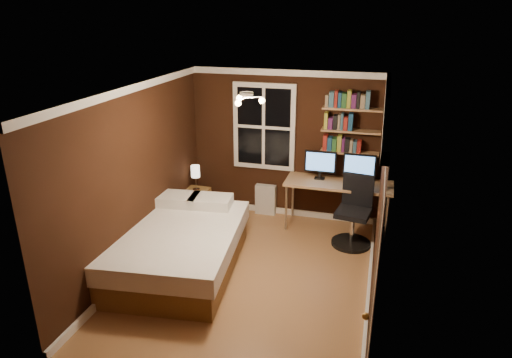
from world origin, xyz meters
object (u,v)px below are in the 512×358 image
(bed, at_px, (178,247))
(bedside_lamp, at_px, (196,178))
(monitor_left, at_px, (320,165))
(monitor_right, at_px, (359,168))
(radiator, at_px, (266,199))
(desk_lamp, at_px, (385,177))
(office_chair, at_px, (354,218))
(nightstand, at_px, (197,203))
(desk, at_px, (338,186))

(bed, bearing_deg, bedside_lamp, 97.72)
(monitor_left, relative_size, monitor_right, 1.00)
(radiator, distance_m, desk_lamp, 2.13)
(office_chair, bearing_deg, radiator, 164.63)
(monitor_left, xyz_separation_m, monitor_right, (0.62, 0.00, 0.00))
(monitor_left, xyz_separation_m, desk_lamp, (1.01, -0.28, -0.01))
(office_chair, bearing_deg, nightstand, -177.25)
(radiator, height_order, monitor_right, monitor_right)
(monitor_right, bearing_deg, desk, -164.12)
(nightstand, bearing_deg, desk, 5.96)
(nightstand, relative_size, office_chair, 0.45)
(radiator, height_order, office_chair, office_chair)
(office_chair, bearing_deg, desk, 131.37)
(bed, relative_size, bedside_lamp, 5.48)
(bed, distance_m, desk, 2.72)
(monitor_left, bearing_deg, monitor_right, 0.00)
(desk, relative_size, monitor_left, 3.32)
(desk, xyz_separation_m, office_chair, (0.30, -0.46, -0.32))
(bedside_lamp, height_order, monitor_right, monitor_right)
(desk, relative_size, desk_lamp, 3.84)
(nightstand, xyz_separation_m, office_chair, (2.68, -0.28, 0.18))
(bed, relative_size, nightstand, 4.87)
(bed, xyz_separation_m, nightstand, (-0.42, 1.65, -0.08))
(radiator, bearing_deg, desk, -10.57)
(bedside_lamp, relative_size, monitor_left, 0.85)
(monitor_left, relative_size, desk_lamp, 1.16)
(monitor_left, bearing_deg, nightstand, -172.74)
(nightstand, distance_m, monitor_left, 2.23)
(nightstand, relative_size, desk_lamp, 1.11)
(bedside_lamp, bearing_deg, bed, -75.91)
(nightstand, bearing_deg, monitor_right, 7.28)
(bedside_lamp, distance_m, radiator, 1.28)
(nightstand, height_order, monitor_right, monitor_right)
(monitor_left, bearing_deg, desk, -14.84)
(bedside_lamp, xyz_separation_m, monitor_left, (2.06, 0.26, 0.33))
(bedside_lamp, relative_size, radiator, 0.81)
(monitor_left, relative_size, office_chair, 0.47)
(monitor_left, height_order, monitor_right, same)
(office_chair, bearing_deg, desk_lamp, 43.22)
(monitor_right, bearing_deg, nightstand, -174.40)
(nightstand, xyz_separation_m, bedside_lamp, (0.00, 0.00, 0.46))
(bedside_lamp, height_order, radiator, bedside_lamp)
(monitor_right, bearing_deg, desk_lamp, -34.97)
(bed, relative_size, monitor_right, 4.67)
(desk, bearing_deg, bed, -137.02)
(monitor_left, bearing_deg, bedside_lamp, -172.74)
(nightstand, bearing_deg, bed, -74.23)
(desk, bearing_deg, desk_lamp, -15.46)
(desk, height_order, office_chair, office_chair)
(nightstand, height_order, office_chair, office_chair)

